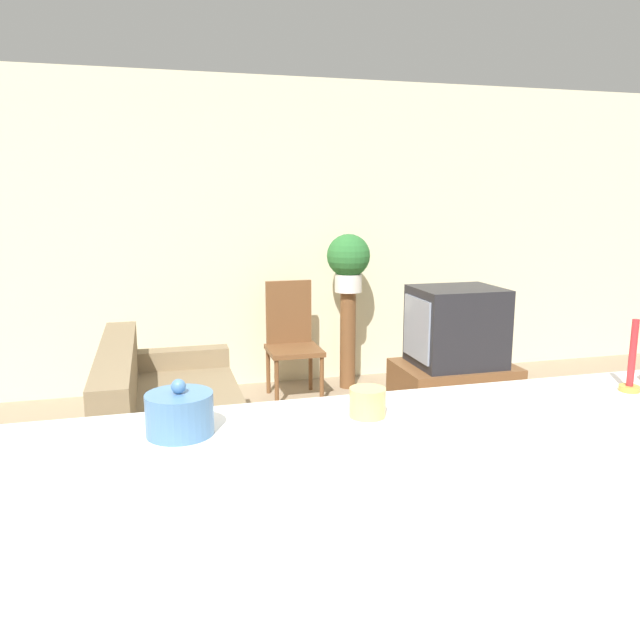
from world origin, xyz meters
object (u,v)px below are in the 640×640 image
Objects in this scene: decorative_bowl at (180,413)px; couch at (169,428)px; potted_plant at (348,260)px; wooden_chair at (292,336)px; television at (456,326)px.

couch is at bearing 90.27° from decorative_bowl.
potted_plant is at bearing 41.44° from couch.
wooden_chair is at bearing 51.04° from couch.
potted_plant reaches higher than wooden_chair.
decorative_bowl reaches higher than couch.
wooden_chair is at bearing 134.26° from television.
wooden_chair is 3.52m from decorative_bowl.
potted_plant reaches higher than couch.
potted_plant is at bearing 112.81° from television.
television is at bearing 8.17° from couch.
couch is 8.52× the size of decorative_bowl.
decorative_bowl is at bearing -115.05° from potted_plant.
television is 1.24× the size of potted_plant.
decorative_bowl reaches higher than television.
potted_plant is (-0.47, 1.12, 0.39)m from television.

